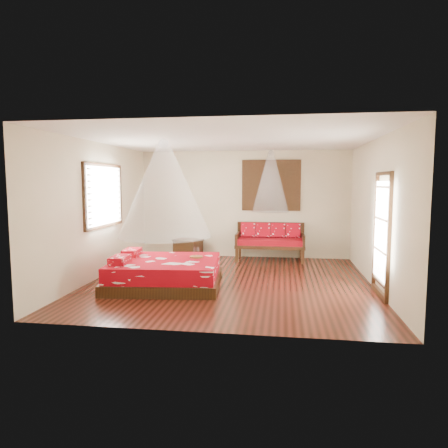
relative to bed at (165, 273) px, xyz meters
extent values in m
cube|color=black|center=(1.21, 0.47, -0.26)|extent=(5.50, 5.50, 0.02)
cube|color=white|center=(1.21, 0.47, 2.56)|extent=(5.50, 5.50, 0.02)
cube|color=#C2B58E|center=(-1.55, 0.47, 1.15)|extent=(0.02, 5.50, 2.80)
cube|color=#C2B58E|center=(3.97, 0.47, 1.15)|extent=(0.02, 5.50, 2.80)
cube|color=#C2B58E|center=(1.21, 3.23, 1.15)|extent=(5.50, 0.02, 2.80)
cube|color=#C2B58E|center=(1.21, -2.29, 1.15)|extent=(5.50, 0.02, 2.80)
cube|color=black|center=(0.02, 0.00, -0.15)|extent=(2.24, 2.06, 0.20)
cube|color=#A20514|center=(0.02, 0.00, 0.10)|extent=(2.13, 1.95, 0.30)
cube|color=#A20514|center=(-0.71, -0.46, 0.32)|extent=(0.35, 0.57, 0.14)
cube|color=#A20514|center=(-0.78, 0.32, 0.32)|extent=(0.35, 0.57, 0.14)
cube|color=black|center=(1.12, 2.45, -0.04)|extent=(0.08, 0.08, 0.42)
cube|color=black|center=(2.73, 2.45, -0.04)|extent=(0.08, 0.08, 0.42)
cube|color=black|center=(1.12, 3.10, -0.04)|extent=(0.08, 0.08, 0.42)
cube|color=black|center=(2.73, 3.10, -0.04)|extent=(0.08, 0.08, 0.42)
cube|color=black|center=(1.93, 2.77, 0.13)|extent=(1.73, 0.77, 0.08)
cube|color=maroon|center=(1.93, 2.77, 0.24)|extent=(1.67, 0.71, 0.14)
cube|color=black|center=(1.93, 3.12, 0.42)|extent=(1.73, 0.06, 0.55)
cube|color=black|center=(1.10, 2.77, 0.29)|extent=(0.06, 0.77, 0.30)
cube|color=black|center=(2.75, 2.77, 0.29)|extent=(0.06, 0.77, 0.30)
cube|color=#A20514|center=(1.35, 3.00, 0.49)|extent=(0.37, 0.19, 0.38)
cube|color=#A20514|center=(1.73, 3.00, 0.49)|extent=(0.37, 0.19, 0.38)
cube|color=#A20514|center=(2.12, 3.00, 0.49)|extent=(0.37, 0.19, 0.38)
cube|color=#A20514|center=(2.50, 3.00, 0.49)|extent=(0.37, 0.19, 0.38)
cube|color=black|center=(-0.24, 2.92, -0.04)|extent=(0.78, 0.67, 0.43)
cube|color=black|center=(-0.24, 2.92, 0.20)|extent=(0.83, 0.72, 0.05)
cube|color=black|center=(1.93, 3.19, 1.65)|extent=(1.52, 0.06, 1.32)
cube|color=black|center=(1.93, 3.18, 1.65)|extent=(1.35, 0.04, 1.10)
cube|color=black|center=(-1.51, 0.67, 1.45)|extent=(0.08, 1.74, 1.34)
cube|color=white|center=(-1.47, 0.67, 1.45)|extent=(0.04, 1.54, 1.10)
cube|color=black|center=(3.93, -0.13, 0.80)|extent=(0.08, 1.02, 2.16)
cube|color=white|center=(3.91, -0.13, 0.90)|extent=(0.03, 0.82, 1.70)
cylinder|color=brown|center=(0.55, 0.32, 0.26)|extent=(0.26, 0.26, 0.03)
cone|color=white|center=(0.02, 0.00, 1.60)|extent=(1.76, 1.76, 1.80)
cone|color=white|center=(1.93, 2.72, 1.75)|extent=(0.91, 0.91, 1.50)
camera|label=1|loc=(2.22, -7.29, 1.73)|focal=32.00mm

